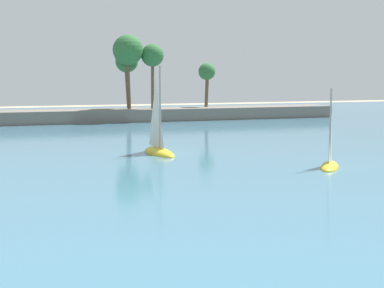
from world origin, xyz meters
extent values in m
cube|color=teal|center=(0.00, 65.90, 0.03)|extent=(220.00, 114.33, 0.06)
cube|color=slate|center=(0.00, 83.07, 0.90)|extent=(97.26, 6.00, 1.80)
cylinder|color=brown|center=(17.01, 82.33, 5.92)|extent=(0.77, 0.67, 8.26)
sphere|color=#2D6633|center=(17.01, 82.33, 10.04)|extent=(4.25, 4.25, 4.25)
cylinder|color=brown|center=(29.54, 84.37, 4.44)|extent=(0.70, 0.51, 5.29)
sphere|color=#2D6633|center=(29.54, 84.37, 7.07)|extent=(2.54, 2.54, 2.54)
cylinder|color=brown|center=(17.33, 84.53, 5.16)|extent=(0.81, 0.61, 6.74)
sphere|color=#2D6633|center=(17.33, 84.53, 8.52)|extent=(3.23, 3.23, 3.23)
cylinder|color=brown|center=(20.46, 82.06, 5.56)|extent=(0.51, 0.83, 7.54)
sphere|color=#2D6633|center=(20.46, 82.06, 9.32)|extent=(3.19, 3.19, 3.19)
ellipsoid|color=yellow|center=(20.71, 36.50, 0.06)|extent=(3.50, 4.12, 0.84)
cylinder|color=gray|center=(20.58, 36.33, 3.10)|extent=(0.13, 0.13, 5.24)
pyramid|color=silver|center=(21.01, 36.91, 2.71)|extent=(1.22, 1.59, 4.46)
ellipsoid|color=yellow|center=(11.32, 47.69, 0.06)|extent=(2.17, 5.57, 1.09)
cylinder|color=gray|center=(11.35, 47.42, 4.00)|extent=(0.16, 0.16, 6.80)
pyramid|color=silver|center=(11.26, 48.34, 3.49)|extent=(0.41, 2.45, 5.78)
camera|label=1|loc=(-2.64, -0.15, 6.71)|focal=56.19mm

